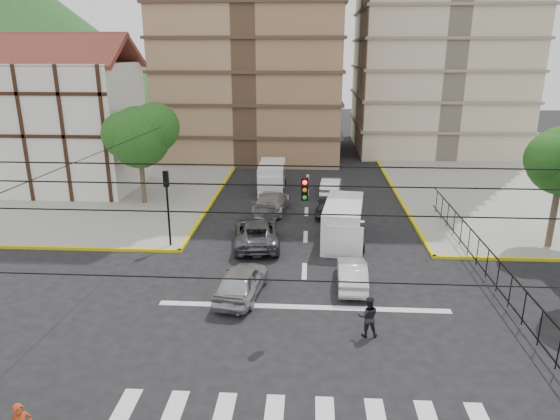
# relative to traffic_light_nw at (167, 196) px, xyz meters

# --- Properties ---
(ground) EXTENTS (160.00, 160.00, 0.00)m
(ground) POSITION_rel_traffic_light_nw_xyz_m (7.80, -7.80, -3.11)
(ground) COLOR black
(ground) RESTS_ON ground
(sidewalk_nw) EXTENTS (26.00, 26.00, 0.15)m
(sidewalk_nw) POSITION_rel_traffic_light_nw_xyz_m (-12.20, 12.20, -3.04)
(sidewalk_nw) COLOR gray
(sidewalk_nw) RESTS_ON ground
(stop_line) EXTENTS (13.00, 0.40, 0.01)m
(stop_line) POSITION_rel_traffic_light_nw_xyz_m (7.80, -6.60, -3.11)
(stop_line) COLOR silver
(stop_line) RESTS_ON ground
(tudor_building) EXTENTS (10.80, 8.05, 12.23)m
(tudor_building) POSITION_rel_traffic_light_nw_xyz_m (-11.20, 12.20, 2.14)
(tudor_building) COLOR silver
(tudor_building) RESTS_ON ground
(park_fence) EXTENTS (0.10, 22.50, 1.66)m
(park_fence) POSITION_rel_traffic_light_nw_xyz_m (16.80, -3.30, -3.11)
(park_fence) COLOR black
(park_fence) RESTS_ON ground
(tree_tudor) EXTENTS (5.39, 4.40, 7.43)m
(tree_tudor) POSITION_rel_traffic_light_nw_xyz_m (-4.10, 8.21, 2.11)
(tree_tudor) COLOR #473828
(tree_tudor) RESTS_ON ground
(traffic_light_nw) EXTENTS (0.28, 0.22, 4.40)m
(traffic_light_nw) POSITION_rel_traffic_light_nw_xyz_m (0.00, 0.00, 0.00)
(traffic_light_nw) COLOR black
(traffic_light_nw) RESTS_ON ground
(traffic_light_hanging) EXTENTS (18.00, 9.12, 0.92)m
(traffic_light_hanging) POSITION_rel_traffic_light_nw_xyz_m (7.80, -9.84, 2.79)
(traffic_light_hanging) COLOR black
(traffic_light_hanging) RESTS_ON ground
(van_right_lane) EXTENTS (2.75, 5.59, 2.42)m
(van_right_lane) POSITION_rel_traffic_light_nw_xyz_m (10.00, 1.26, -1.94)
(van_right_lane) COLOR silver
(van_right_lane) RESTS_ON ground
(van_left_lane) EXTENTS (2.12, 5.04, 2.26)m
(van_left_lane) POSITION_rel_traffic_light_nw_xyz_m (4.93, 12.29, -2.01)
(van_left_lane) COLOR silver
(van_left_lane) RESTS_ON ground
(car_silver_front_left) EXTENTS (2.41, 4.60, 1.50)m
(car_silver_front_left) POSITION_rel_traffic_light_nw_xyz_m (4.93, -5.69, -2.36)
(car_silver_front_left) COLOR #A9AAAD
(car_silver_front_left) RESTS_ON ground
(car_white_front_right) EXTENTS (1.46, 3.93, 1.28)m
(car_white_front_right) POSITION_rel_traffic_light_nw_xyz_m (10.10, -4.33, -2.47)
(car_white_front_right) COLOR silver
(car_white_front_right) RESTS_ON ground
(car_grey_mid_left) EXTENTS (3.16, 5.70, 1.51)m
(car_grey_mid_left) POSITION_rel_traffic_light_nw_xyz_m (4.92, 0.77, -2.36)
(car_grey_mid_left) COLOR #4E5055
(car_grey_mid_left) RESTS_ON ground
(car_silver_rear_left) EXTENTS (2.63, 5.32, 1.49)m
(car_silver_rear_left) POSITION_rel_traffic_light_nw_xyz_m (5.34, 7.05, -2.37)
(car_silver_rear_left) COLOR #A5A5A9
(car_silver_rear_left) RESTS_ON ground
(car_darkgrey_mid_right) EXTENTS (1.97, 3.89, 1.27)m
(car_darkgrey_mid_right) POSITION_rel_traffic_light_nw_xyz_m (9.28, 6.55, -2.48)
(car_darkgrey_mid_right) COLOR #252528
(car_darkgrey_mid_right) RESTS_ON ground
(car_white_rear_right) EXTENTS (1.95, 4.35, 1.39)m
(car_white_rear_right) POSITION_rel_traffic_light_nw_xyz_m (9.69, 11.72, -2.42)
(car_white_rear_right) COLOR silver
(car_white_rear_right) RESTS_ON ground
(pedestrian_crosswalk) EXTENTS (0.84, 0.66, 1.71)m
(pedestrian_crosswalk) POSITION_rel_traffic_light_nw_xyz_m (10.40, -8.76, -2.26)
(pedestrian_crosswalk) COLOR black
(pedestrian_crosswalk) RESTS_ON ground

